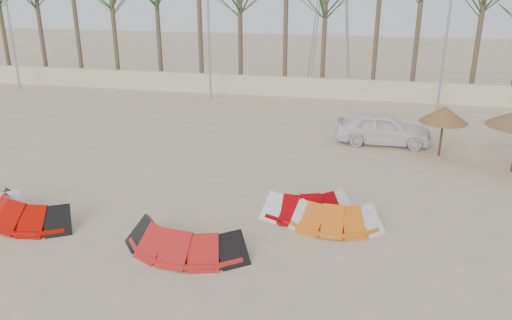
% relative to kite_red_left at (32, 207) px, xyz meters
% --- Properties ---
extents(ground, '(120.00, 120.00, 0.00)m').
position_rel_kite_red_left_xyz_m(ground, '(6.75, -2.47, -0.42)').
color(ground, '#D4B88C').
rests_on(ground, ground).
extents(boundary_wall, '(60.00, 0.30, 1.30)m').
position_rel_kite_red_left_xyz_m(boundary_wall, '(6.75, 19.53, 0.23)').
color(boundary_wall, beige).
rests_on(boundary_wall, ground).
extents(lamp_a, '(1.25, 0.14, 11.00)m').
position_rel_kite_red_left_xyz_m(lamp_a, '(-13.22, 17.53, 5.35)').
color(lamp_a, '#A5A8AD').
rests_on(lamp_a, ground).
extents(lamp_b, '(1.25, 0.14, 11.00)m').
position_rel_kite_red_left_xyz_m(lamp_b, '(0.78, 17.53, 5.35)').
color(lamp_b, '#A5A8AD').
rests_on(lamp_b, ground).
extents(lamp_c, '(1.25, 0.14, 11.00)m').
position_rel_kite_red_left_xyz_m(lamp_c, '(14.78, 17.53, 5.35)').
color(lamp_c, '#A5A8AD').
rests_on(lamp_c, ground).
extents(pylon, '(3.00, 3.00, 14.00)m').
position_rel_kite_red_left_xyz_m(pylon, '(7.75, 25.53, -0.42)').
color(pylon, '#A5A8AD').
rests_on(pylon, ground).
extents(kite_red_left, '(3.75, 2.23, 0.90)m').
position_rel_kite_red_left_xyz_m(kite_red_left, '(0.00, 0.00, 0.00)').
color(kite_red_left, '#B70800').
rests_on(kite_red_left, ground).
extents(kite_red_mid, '(3.81, 1.89, 0.90)m').
position_rel_kite_red_left_xyz_m(kite_red_mid, '(5.63, -0.69, 0.00)').
color(kite_red_mid, red).
rests_on(kite_red_mid, ground).
extents(kite_red_right, '(3.43, 2.33, 0.90)m').
position_rel_kite_red_left_xyz_m(kite_red_right, '(8.86, 2.37, -0.00)').
color(kite_red_right, '#A10004').
rests_on(kite_red_right, ground).
extents(kite_orange, '(3.03, 1.55, 0.90)m').
position_rel_kite_red_left_xyz_m(kite_orange, '(9.69, 1.69, -0.00)').
color(kite_orange, orange).
rests_on(kite_orange, ground).
extents(parasol_left, '(2.09, 2.09, 2.25)m').
position_rel_kite_red_left_xyz_m(parasol_left, '(13.85, 9.24, 1.48)').
color(parasol_left, '#4C331E').
rests_on(parasol_left, ground).
extents(car, '(4.43, 1.80, 1.51)m').
position_rel_kite_red_left_xyz_m(car, '(11.41, 10.50, 0.33)').
color(car, white).
rests_on(car, ground).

